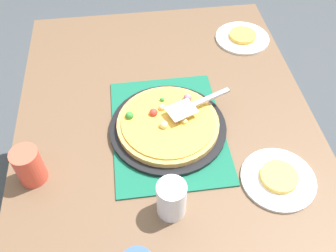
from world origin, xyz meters
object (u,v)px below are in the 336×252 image
object	(u,v)px
served_slice_left	(279,177)
cup_far	(172,199)
pizza	(168,123)
plate_near_left	(278,179)
plate_far_right	(242,38)
pizza_server	(194,105)
served_slice_right	(243,35)
pizza_pan	(168,127)
cup_corner	(29,166)

from	to	relation	value
served_slice_left	cup_far	bearing A→B (deg)	-80.42
served_slice_left	pizza	bearing A→B (deg)	-128.35
pizza	cup_far	size ratio (longest dim) A/B	2.75
plate_near_left	plate_far_right	xyz separation A→B (m)	(-0.68, 0.07, 0.00)
cup_far	pizza_server	size ratio (longest dim) A/B	0.52
cup_far	served_slice_right	bearing A→B (deg)	151.54
pizza	plate_far_right	size ratio (longest dim) A/B	1.50
cup_far	pizza	bearing A→B (deg)	174.43
pizza_pan	plate_far_right	distance (m)	0.58
served_slice_left	served_slice_right	bearing A→B (deg)	173.82
pizza	plate_near_left	xyz separation A→B (m)	(0.23, 0.30, -0.03)
cup_corner	cup_far	bearing A→B (deg)	67.75
pizza_pan	pizza_server	world-z (taller)	pizza_server
cup_far	pizza_server	distance (m)	0.35
pizza	plate_far_right	xyz separation A→B (m)	(-0.45, 0.37, -0.03)
pizza	cup_far	bearing A→B (deg)	-5.57
plate_near_left	cup_far	world-z (taller)	cup_far
pizza_pan	cup_far	xyz separation A→B (m)	(0.29, -0.03, 0.05)
plate_near_left	served_slice_left	size ratio (longest dim) A/B	2.00
pizza	served_slice_right	bearing A→B (deg)	140.28
cup_corner	plate_far_right	bearing A→B (deg)	126.26
cup_corner	plate_near_left	bearing A→B (deg)	81.71
cup_far	pizza_server	xyz separation A→B (m)	(-0.33, 0.12, 0.01)
plate_far_right	pizza_server	size ratio (longest dim) A/B	0.96
pizza	pizza_server	bearing A→B (deg)	111.76
plate_near_left	cup_far	distance (m)	0.33
served_slice_left	pizza_server	world-z (taller)	pizza_server
cup_corner	served_slice_left	bearing A→B (deg)	81.71
pizza	served_slice_right	world-z (taller)	pizza
plate_near_left	pizza_server	xyz separation A→B (m)	(-0.27, -0.21, 0.06)
pizza_pan	served_slice_right	xyz separation A→B (m)	(-0.45, 0.37, 0.01)
pizza_pan	cup_corner	distance (m)	0.44
plate_near_left	served_slice_left	bearing A→B (deg)	0.00
served_slice_right	cup_corner	size ratio (longest dim) A/B	0.92
served_slice_right	plate_near_left	bearing A→B (deg)	-6.18
served_slice_right	pizza_server	distance (m)	0.50
served_slice_left	plate_far_right	bearing A→B (deg)	173.82
served_slice_left	cup_far	world-z (taller)	cup_far
pizza	pizza_server	distance (m)	0.10
pizza_pan	pizza_server	bearing A→B (deg)	112.65
plate_far_right	served_slice_right	distance (m)	0.01
pizza_pan	plate_near_left	world-z (taller)	pizza_pan
plate_far_right	cup_far	bearing A→B (deg)	-28.46
cup_far	cup_corner	xyz separation A→B (m)	(-0.16, -0.39, 0.00)
served_slice_left	pizza_server	xyz separation A→B (m)	(-0.27, -0.21, 0.05)
served_slice_left	served_slice_right	size ratio (longest dim) A/B	1.00
cup_far	cup_corner	distance (m)	0.42
pizza	plate_far_right	bearing A→B (deg)	140.28
served_slice_right	cup_far	distance (m)	0.84
served_slice_left	plate_near_left	bearing A→B (deg)	0.00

